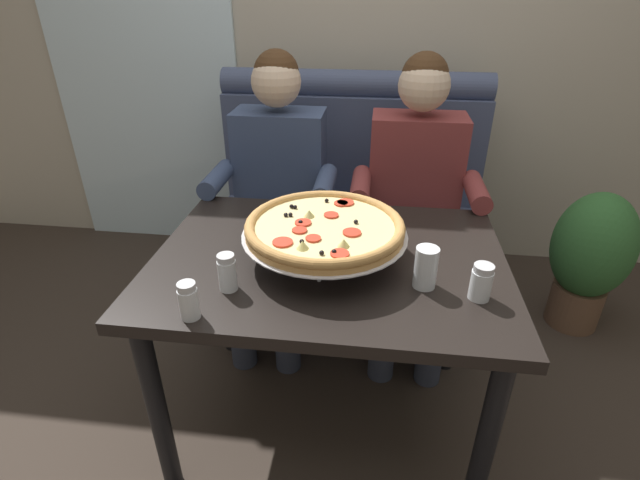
{
  "coord_description": "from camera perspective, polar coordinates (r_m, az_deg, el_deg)",
  "views": [
    {
      "loc": [
        0.14,
        -1.29,
        1.51
      ],
      "look_at": [
        -0.03,
        -0.0,
        0.8
      ],
      "focal_mm": 26.43,
      "sensor_mm": 36.0,
      "label": 1
    }
  ],
  "objects": [
    {
      "name": "potted_plant",
      "position": [
        2.54,
        29.9,
        -1.65
      ],
      "size": [
        0.36,
        0.36,
        0.7
      ],
      "color": "brown",
      "rests_on": "ground_plane"
    },
    {
      "name": "patio_chair",
      "position": [
        3.78,
        -17.24,
        12.45
      ],
      "size": [
        0.43,
        0.43,
        0.86
      ],
      "color": "black",
      "rests_on": "ground_plane"
    },
    {
      "name": "back_wall_with_window",
      "position": [
        2.75,
        4.97,
        26.42
      ],
      "size": [
        6.0,
        0.12,
        2.8
      ],
      "primitive_type": "cube",
      "color": "#BCB29E",
      "rests_on": "ground_plane"
    },
    {
      "name": "dining_table",
      "position": [
        1.56,
        1.06,
        -5.05
      ],
      "size": [
        1.12,
        0.83,
        0.74
      ],
      "color": "black",
      "rests_on": "ground_plane"
    },
    {
      "name": "window_panel",
      "position": [
        3.0,
        -21.81,
        24.91
      ],
      "size": [
        1.1,
        0.02,
        2.8
      ],
      "primitive_type": "cube",
      "color": "white",
      "rests_on": "ground_plane"
    },
    {
      "name": "ground_plane",
      "position": [
        1.99,
        0.88,
        -20.5
      ],
      "size": [
        16.0,
        16.0,
        0.0
      ],
      "primitive_type": "plane",
      "color": "#382D26"
    },
    {
      "name": "shaker_oregano",
      "position": [
        1.37,
        18.89,
        -5.11
      ],
      "size": [
        0.06,
        0.06,
        0.11
      ],
      "color": "white",
      "rests_on": "dining_table"
    },
    {
      "name": "diner_left",
      "position": [
        2.12,
        -5.29,
        6.46
      ],
      "size": [
        0.54,
        0.64,
        1.27
      ],
      "color": "#2D3342",
      "rests_on": "ground_plane"
    },
    {
      "name": "booth_bench",
      "position": [
        2.45,
        3.31,
        1.73
      ],
      "size": [
        1.35,
        0.78,
        1.13
      ],
      "color": "#424C6B",
      "rests_on": "ground_plane"
    },
    {
      "name": "drinking_glass",
      "position": [
        1.37,
        12.65,
        -3.54
      ],
      "size": [
        0.07,
        0.07,
        0.12
      ],
      "color": "silver",
      "rests_on": "dining_table"
    },
    {
      "name": "diner_right",
      "position": [
        2.08,
        11.4,
        5.55
      ],
      "size": [
        0.54,
        0.64,
        1.27
      ],
      "color": "#2D3342",
      "rests_on": "ground_plane"
    },
    {
      "name": "shaker_pepper_flakes",
      "position": [
        1.27,
        -15.58,
        -7.36
      ],
      "size": [
        0.05,
        0.05,
        0.11
      ],
      "color": "white",
      "rests_on": "dining_table"
    },
    {
      "name": "pizza",
      "position": [
        1.45,
        0.56,
        1.48
      ],
      "size": [
        0.51,
        0.51,
        0.14
      ],
      "color": "silver",
      "rests_on": "dining_table"
    },
    {
      "name": "shaker_parmesan",
      "position": [
        1.36,
        -11.14,
        -4.15
      ],
      "size": [
        0.05,
        0.05,
        0.11
      ],
      "color": "white",
      "rests_on": "dining_table"
    }
  ]
}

